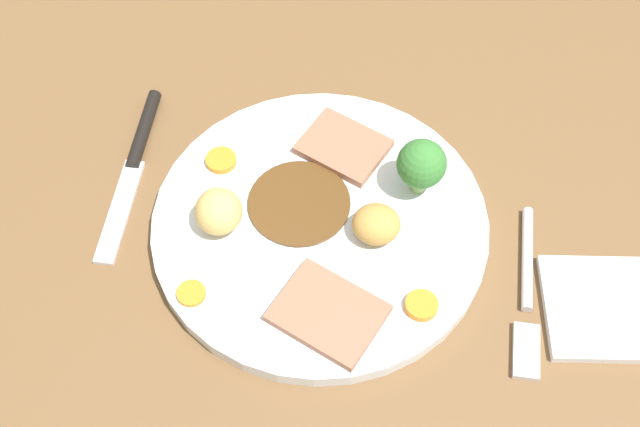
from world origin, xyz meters
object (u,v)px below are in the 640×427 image
at_px(meat_slice_main, 328,313).
at_px(folded_napkin, 614,312).
at_px(carrot_coin_front, 221,160).
at_px(carrot_coin_side, 422,305).
at_px(carrot_coin_back, 191,293).
at_px(meat_slice_under, 343,147).
at_px(knife, 135,159).
at_px(broccoli_floret, 421,164).
at_px(roast_potato_right, 219,210).
at_px(dinner_plate, 320,225).
at_px(fork, 527,295).
at_px(roast_potato_left, 376,224).

relative_size(meat_slice_main, folded_napkin, 0.72).
distance_m(carrot_coin_front, carrot_coin_side, 0.22).
bearing_deg(carrot_coin_back, meat_slice_under, -116.95).
bearing_deg(knife, broccoli_floret, 88.74).
bearing_deg(meat_slice_main, knife, -29.83).
xyz_separation_m(roast_potato_right, broccoli_floret, (-0.15, -0.07, 0.01)).
distance_m(carrot_coin_front, knife, 0.08).
relative_size(meat_slice_main, meat_slice_under, 1.12).
bearing_deg(folded_napkin, meat_slice_main, 15.09).
distance_m(meat_slice_under, folded_napkin, 0.26).
xyz_separation_m(carrot_coin_front, broccoli_floret, (-0.17, -0.01, 0.03)).
distance_m(roast_potato_right, carrot_coin_front, 0.06).
height_order(carrot_coin_back, carrot_coin_side, carrot_coin_side).
distance_m(roast_potato_right, knife, 0.11).
xyz_separation_m(carrot_coin_front, knife, (0.08, 0.01, -0.01)).
height_order(roast_potato_right, folded_napkin, roast_potato_right).
distance_m(dinner_plate, folded_napkin, 0.24).
xyz_separation_m(dinner_plate, folded_napkin, (-0.24, 0.03, -0.00)).
bearing_deg(knife, carrot_coin_front, 89.53).
bearing_deg(broccoli_floret, dinner_plate, 34.89).
bearing_deg(broccoli_floret, carrot_coin_side, 100.70).
distance_m(fork, knife, 0.35).
height_order(roast_potato_left, fork, roast_potato_left).
bearing_deg(roast_potato_right, fork, 178.96).
relative_size(roast_potato_right, carrot_coin_back, 1.78).
height_order(dinner_plate, broccoli_floret, broccoli_floret).
bearing_deg(dinner_plate, fork, 171.75).
height_order(carrot_coin_front, carrot_coin_side, carrot_coin_side).
relative_size(meat_slice_main, knife, 0.43).
height_order(dinner_plate, knife, dinner_plate).
height_order(roast_potato_right, carrot_coin_back, roast_potato_right).
xyz_separation_m(carrot_coin_front, fork, (-0.27, 0.06, -0.01)).
distance_m(meat_slice_main, knife, 0.23).
distance_m(meat_slice_under, broccoli_floret, 0.08).
relative_size(roast_potato_right, fork, 0.27).
height_order(broccoli_floret, fork, broccoli_floret).
height_order(carrot_coin_front, folded_napkin, carrot_coin_front).
relative_size(carrot_coin_side, knife, 0.14).
xyz_separation_m(meat_slice_under, roast_potato_right, (0.08, 0.10, 0.01)).
xyz_separation_m(meat_slice_main, carrot_coin_front, (0.12, -0.12, -0.00)).
relative_size(meat_slice_main, carrot_coin_front, 2.98).
height_order(carrot_coin_back, knife, carrot_coin_back).
relative_size(carrot_coin_back, folded_napkin, 0.21).
distance_m(dinner_plate, carrot_coin_front, 0.10).
bearing_deg(roast_potato_left, roast_potato_right, 8.31).
height_order(carrot_coin_back, fork, carrot_coin_back).
relative_size(carrot_coin_front, folded_napkin, 0.24).
height_order(carrot_coin_side, folded_napkin, carrot_coin_side).
relative_size(meat_slice_under, carrot_coin_back, 3.09).
relative_size(fork, folded_napkin, 1.39).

